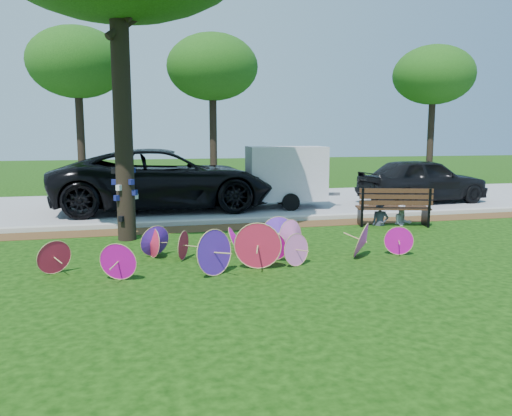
{
  "coord_description": "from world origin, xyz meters",
  "views": [
    {
      "loc": [
        -2.19,
        -8.98,
        2.57
      ],
      "look_at": [
        0.5,
        2.0,
        0.9
      ],
      "focal_mm": 35.0,
      "sensor_mm": 36.0,
      "label": 1
    }
  ],
  "objects_px": {
    "parasol_pile": "(244,244)",
    "person_left": "(381,203)",
    "black_van": "(165,179)",
    "cargo_trailer": "(286,173)",
    "person_right": "(403,205)",
    "park_bench": "(393,207)",
    "dark_pickup": "(423,180)"
  },
  "relations": [
    {
      "from": "person_left",
      "to": "person_right",
      "type": "height_order",
      "value": "person_left"
    },
    {
      "from": "cargo_trailer",
      "to": "person_right",
      "type": "height_order",
      "value": "cargo_trailer"
    },
    {
      "from": "parasol_pile",
      "to": "person_left",
      "type": "xyz_separation_m",
      "value": [
        4.66,
        3.13,
        0.27
      ]
    },
    {
      "from": "dark_pickup",
      "to": "cargo_trailer",
      "type": "distance_m",
      "value": 5.41
    },
    {
      "from": "dark_pickup",
      "to": "person_left",
      "type": "xyz_separation_m",
      "value": [
        -3.84,
        -4.03,
        -0.2
      ]
    },
    {
      "from": "dark_pickup",
      "to": "cargo_trailer",
      "type": "bearing_deg",
      "value": 84.08
    },
    {
      "from": "parasol_pile",
      "to": "person_left",
      "type": "height_order",
      "value": "person_left"
    },
    {
      "from": "parasol_pile",
      "to": "cargo_trailer",
      "type": "xyz_separation_m",
      "value": [
        3.11,
        7.2,
        0.85
      ]
    },
    {
      "from": "dark_pickup",
      "to": "person_left",
      "type": "relative_size",
      "value": 3.86
    },
    {
      "from": "parasol_pile",
      "to": "cargo_trailer",
      "type": "bearing_deg",
      "value": 66.66
    },
    {
      "from": "cargo_trailer",
      "to": "person_left",
      "type": "xyz_separation_m",
      "value": [
        1.55,
        -4.07,
        -0.58
      ]
    },
    {
      "from": "person_right",
      "to": "person_left",
      "type": "bearing_deg",
      "value": -173.7
    },
    {
      "from": "dark_pickup",
      "to": "black_van",
      "type": "bearing_deg",
      "value": 81.4
    },
    {
      "from": "black_van",
      "to": "person_right",
      "type": "xyz_separation_m",
      "value": [
        6.45,
        -4.55,
        -0.48
      ]
    },
    {
      "from": "dark_pickup",
      "to": "person_right",
      "type": "height_order",
      "value": "dark_pickup"
    },
    {
      "from": "person_right",
      "to": "parasol_pile",
      "type": "bearing_deg",
      "value": -143.41
    },
    {
      "from": "parasol_pile",
      "to": "person_right",
      "type": "bearing_deg",
      "value": 30.29
    },
    {
      "from": "parasol_pile",
      "to": "person_left",
      "type": "bearing_deg",
      "value": 33.89
    },
    {
      "from": "person_left",
      "to": "cargo_trailer",
      "type": "bearing_deg",
      "value": 125.98
    },
    {
      "from": "parasol_pile",
      "to": "black_van",
      "type": "relative_size",
      "value": 1.02
    },
    {
      "from": "black_van",
      "to": "person_left",
      "type": "relative_size",
      "value": 5.8
    },
    {
      "from": "cargo_trailer",
      "to": "person_left",
      "type": "height_order",
      "value": "cargo_trailer"
    },
    {
      "from": "cargo_trailer",
      "to": "park_bench",
      "type": "xyz_separation_m",
      "value": [
        1.9,
        -4.12,
        -0.69
      ]
    },
    {
      "from": "park_bench",
      "to": "person_left",
      "type": "bearing_deg",
      "value": -171.95
    },
    {
      "from": "cargo_trailer",
      "to": "person_left",
      "type": "relative_size",
      "value": 2.05
    },
    {
      "from": "dark_pickup",
      "to": "park_bench",
      "type": "bearing_deg",
      "value": 133.95
    },
    {
      "from": "cargo_trailer",
      "to": "park_bench",
      "type": "height_order",
      "value": "cargo_trailer"
    },
    {
      "from": "parasol_pile",
      "to": "cargo_trailer",
      "type": "distance_m",
      "value": 7.89
    },
    {
      "from": "dark_pickup",
      "to": "person_right",
      "type": "xyz_separation_m",
      "value": [
        -3.14,
        -4.03,
        -0.29
      ]
    },
    {
      "from": "cargo_trailer",
      "to": "park_bench",
      "type": "distance_m",
      "value": 4.59
    },
    {
      "from": "parasol_pile",
      "to": "person_left",
      "type": "relative_size",
      "value": 5.9
    },
    {
      "from": "dark_pickup",
      "to": "person_left",
      "type": "height_order",
      "value": "dark_pickup"
    }
  ]
}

